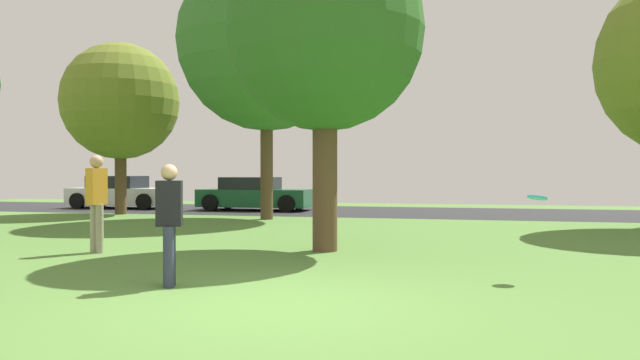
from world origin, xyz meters
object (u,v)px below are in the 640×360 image
(maple_tree_near, at_px, (267,42))
(frisbee_disc, at_px, (537,198))
(oak_tree_right, at_px, (120,102))
(parked_car_green, at_px, (255,195))
(parked_car_white, at_px, (121,193))
(birch_tree_lone, at_px, (325,34))
(person_catcher, at_px, (169,220))
(person_walking, at_px, (97,198))

(maple_tree_near, xyz_separation_m, frisbee_disc, (7.00, -9.22, -4.43))
(oak_tree_right, bearing_deg, parked_car_green, 39.07)
(parked_car_white, bearing_deg, maple_tree_near, -28.55)
(birch_tree_lone, distance_m, parked_car_green, 12.79)
(birch_tree_lone, distance_m, person_catcher, 5.18)
(oak_tree_right, distance_m, parked_car_white, 5.03)
(parked_car_white, distance_m, parked_car_green, 5.82)
(oak_tree_right, distance_m, parked_car_green, 6.00)
(person_walking, xyz_separation_m, parked_car_white, (-7.13, 12.36, -0.39))
(maple_tree_near, bearing_deg, parked_car_white, 151.45)
(oak_tree_right, xyz_separation_m, frisbee_disc, (12.72, -10.19, -2.83))
(birch_tree_lone, bearing_deg, person_catcher, -106.76)
(birch_tree_lone, xyz_separation_m, frisbee_disc, (3.53, -2.24, -2.95))
(maple_tree_near, xyz_separation_m, parked_car_white, (-7.68, 4.18, -4.94))
(oak_tree_right, xyz_separation_m, person_walking, (5.17, -9.16, -2.95))
(birch_tree_lone, bearing_deg, frisbee_disc, -32.47)
(maple_tree_near, bearing_deg, person_catcher, -78.06)
(person_catcher, relative_size, parked_car_white, 0.37)
(person_walking, bearing_deg, frisbee_disc, -78.28)
(frisbee_disc, bearing_deg, maple_tree_near, 127.21)
(parked_car_white, bearing_deg, person_walking, -60.04)
(person_walking, height_order, parked_car_green, person_walking)
(maple_tree_near, distance_m, frisbee_disc, 12.39)
(birch_tree_lone, bearing_deg, parked_car_green, 115.70)
(birch_tree_lone, distance_m, maple_tree_near, 7.93)
(frisbee_disc, bearing_deg, parked_car_white, 137.62)
(parked_car_green, bearing_deg, frisbee_disc, -56.38)
(person_catcher, xyz_separation_m, frisbee_disc, (4.70, 1.65, 0.26))
(maple_tree_near, xyz_separation_m, parked_car_green, (-1.86, 4.11, -4.96))
(oak_tree_right, bearing_deg, birch_tree_lone, -40.84)
(person_catcher, bearing_deg, parked_car_white, 104.17)
(birch_tree_lone, distance_m, parked_car_white, 16.15)
(person_walking, distance_m, frisbee_disc, 7.63)
(parked_car_green, bearing_deg, oak_tree_right, -140.93)
(person_walking, distance_m, parked_car_white, 14.28)
(oak_tree_right, bearing_deg, person_catcher, -55.89)
(frisbee_disc, height_order, parked_car_green, parked_car_green)
(maple_tree_near, distance_m, parked_car_white, 10.05)
(oak_tree_right, xyz_separation_m, parked_car_green, (3.86, 3.14, -3.36))
(person_catcher, relative_size, parked_car_green, 0.37)
(maple_tree_near, relative_size, person_catcher, 5.27)
(birch_tree_lone, relative_size, maple_tree_near, 0.71)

